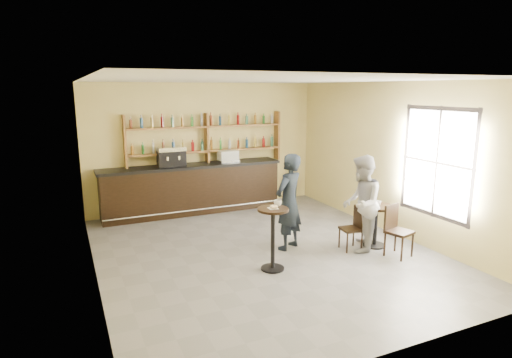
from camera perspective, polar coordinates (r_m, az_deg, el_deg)
name	(u,v)px	position (r m, az deg, el deg)	size (l,w,h in m)	color
floor	(264,252)	(8.28, 1.05, -9.67)	(7.00, 7.00, 0.00)	slate
ceiling	(265,80)	(7.70, 1.14, 13.06)	(7.00, 7.00, 0.00)	white
wall_back	(205,147)	(11.06, -6.78, 4.32)	(7.00, 7.00, 0.00)	#E5D382
wall_front	(401,223)	(5.00, 18.75, -5.54)	(7.00, 7.00, 0.00)	#E5D382
wall_left	(90,184)	(7.10, -21.31, -0.66)	(7.00, 7.00, 0.00)	#E5D382
wall_right	(392,159)	(9.51, 17.65, 2.60)	(7.00, 7.00, 0.00)	#E5D382
window_pane	(437,163)	(8.65, 22.96, 2.01)	(2.00, 2.00, 0.00)	white
window_frame	(437,163)	(8.64, 22.93, 2.01)	(0.04, 1.70, 2.10)	black
shelf_unit	(207,139)	(10.91, -6.60, 5.33)	(4.00, 0.26, 1.40)	brown
liquor_bottles	(207,132)	(10.89, -6.62, 6.22)	(3.68, 0.10, 1.00)	#8C5919
bar_counter	(193,189)	(10.77, -8.46, -1.28)	(4.51, 0.88, 1.22)	black
espresso_machine	(171,157)	(10.49, -11.23, 2.95)	(0.65, 0.42, 0.47)	black
pastry_case	(228,156)	(10.92, -3.77, 3.05)	(0.49, 0.39, 0.29)	silver
pedestal_table	(273,239)	(7.34, 2.25, -8.03)	(0.53, 0.53, 1.09)	black
napkin	(273,208)	(7.17, 2.29, -3.92)	(0.16, 0.16, 0.00)	white
donut	(274,207)	(7.16, 2.40, -3.73)	(0.13, 0.13, 0.05)	gold
cup_pedestal	(278,203)	(7.31, 2.92, -3.22)	(0.13, 0.13, 0.10)	white
man_main	(289,202)	(8.20, 4.39, -3.06)	(0.68, 0.45, 1.86)	black
cafe_table	(375,226)	(8.75, 15.64, -6.04)	(0.66, 0.66, 0.83)	black
cup_cafe	(379,203)	(8.65, 16.06, -3.09)	(0.09, 0.09, 0.09)	white
chair_west	(351,229)	(8.45, 12.54, -6.47)	(0.36, 0.36, 0.84)	black
chair_south	(399,231)	(8.34, 18.58, -6.65)	(0.42, 0.42, 0.96)	black
patron_second	(361,204)	(8.34, 13.84, -3.20)	(0.90, 0.70, 1.84)	#97979C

